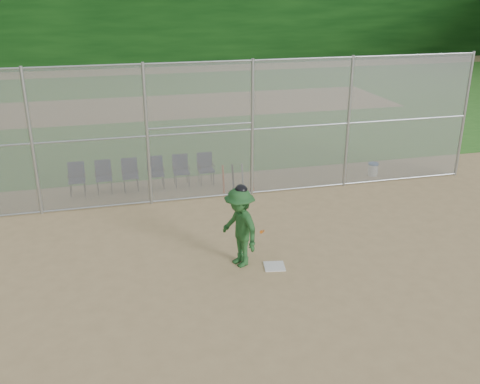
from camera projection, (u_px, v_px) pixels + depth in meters
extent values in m
plane|color=tan|center=(269.00, 281.00, 11.35)|extent=(100.00, 100.00, 0.00)
plane|color=#2E6A20|center=(166.00, 107.00, 27.61)|extent=(100.00, 100.00, 0.00)
plane|color=tan|center=(166.00, 107.00, 27.61)|extent=(24.00, 24.00, 0.00)
cube|color=gray|center=(218.00, 132.00, 15.15)|extent=(16.00, 0.02, 4.00)
cylinder|color=#9EA3A8|center=(464.00, 116.00, 16.98)|extent=(0.09, 0.09, 4.00)
cylinder|color=#9EA3A8|center=(217.00, 61.00, 14.44)|extent=(16.00, 0.05, 0.05)
cube|color=silver|center=(274.00, 266.00, 11.94)|extent=(0.53, 0.53, 0.02)
imported|color=#1F4F22|center=(240.00, 227.00, 11.73)|extent=(1.03, 1.34, 1.83)
ellipsoid|color=black|center=(240.00, 190.00, 11.41)|extent=(0.27, 0.30, 0.23)
cylinder|color=#D15C13|center=(262.00, 232.00, 11.45)|extent=(0.34, 0.78, 0.40)
cylinder|color=white|center=(373.00, 170.00, 17.60)|extent=(0.32, 0.32, 0.38)
cylinder|color=#2857AF|center=(373.00, 164.00, 17.52)|extent=(0.34, 0.34, 0.05)
cylinder|color=#D84C14|center=(223.00, 179.00, 16.07)|extent=(0.06, 0.21, 0.85)
cylinder|color=black|center=(233.00, 178.00, 16.14)|extent=(0.06, 0.24, 0.84)
cylinder|color=#B2B2B7|center=(243.00, 178.00, 16.21)|extent=(0.06, 0.27, 0.84)
cylinder|color=#D84C14|center=(252.00, 177.00, 16.28)|extent=(0.06, 0.30, 0.83)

